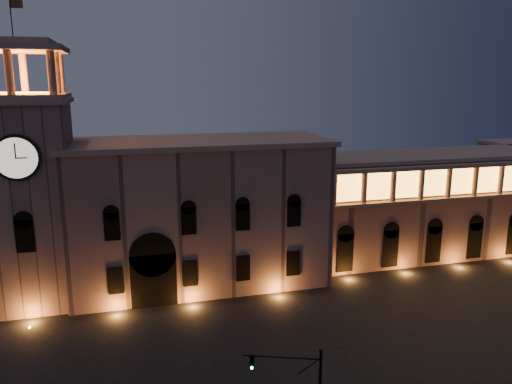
% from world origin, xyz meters
% --- Properties ---
extents(ground, '(160.00, 160.00, 0.00)m').
position_xyz_m(ground, '(0.00, 0.00, 0.00)').
color(ground, black).
rests_on(ground, ground).
extents(government_building, '(30.80, 12.80, 17.60)m').
position_xyz_m(government_building, '(-2.08, 21.93, 8.77)').
color(government_building, '#886359').
rests_on(government_building, ground).
extents(clock_tower, '(9.80, 9.80, 32.40)m').
position_xyz_m(clock_tower, '(-20.50, 20.98, 12.50)').
color(clock_tower, '#886359').
rests_on(clock_tower, ground).
extents(colonnade_wing, '(40.60, 11.50, 14.50)m').
position_xyz_m(colonnade_wing, '(32.00, 23.92, 7.33)').
color(colonnade_wing, '#835E53').
rests_on(colonnade_wing, ground).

